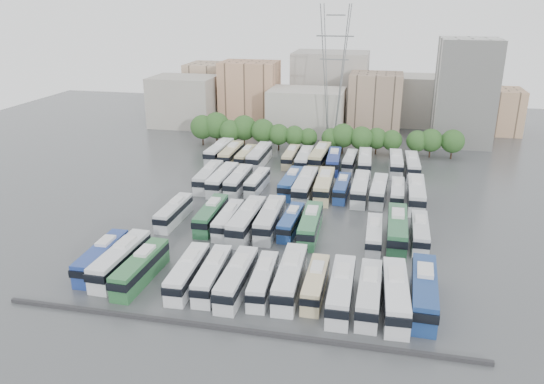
% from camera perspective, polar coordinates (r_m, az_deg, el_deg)
% --- Properties ---
extents(ground, '(220.00, 220.00, 0.00)m').
position_cam_1_polar(ground, '(90.09, 1.53, -2.85)').
color(ground, '#424447').
rests_on(ground, ground).
extents(parapet, '(56.00, 0.50, 0.50)m').
position_cam_1_polar(parapet, '(61.77, -4.48, -14.47)').
color(parapet, '#2D2D30').
rests_on(parapet, ground).
extents(tree_line, '(65.96, 7.59, 8.36)m').
position_cam_1_polar(tree_line, '(128.80, 3.62, 6.28)').
color(tree_line, black).
rests_on(tree_line, ground).
extents(city_buildings, '(102.00, 35.00, 20.00)m').
position_cam_1_polar(city_buildings, '(157.38, 3.89, 10.18)').
color(city_buildings, '#9E998E').
rests_on(city_buildings, ground).
extents(apartment_tower, '(14.00, 14.00, 26.00)m').
position_cam_1_polar(apartment_tower, '(142.41, 20.03, 10.05)').
color(apartment_tower, silver).
rests_on(apartment_tower, ground).
extents(electricity_pylon, '(9.00, 6.91, 33.83)m').
position_cam_1_polar(electricity_pylon, '(133.13, 6.67, 12.94)').
color(electricity_pylon, slate).
rests_on(electricity_pylon, ground).
extents(bus_r0_s0, '(2.96, 12.14, 3.79)m').
position_cam_1_polar(bus_r0_s0, '(76.90, -17.85, -6.63)').
color(bus_r0_s0, navy).
rests_on(bus_r0_s0, ground).
extents(bus_r0_s1, '(3.13, 13.08, 4.08)m').
position_cam_1_polar(bus_r0_s1, '(75.11, -15.98, -6.97)').
color(bus_r0_s1, silver).
rests_on(bus_r0_s1, ground).
extents(bus_r0_s2, '(3.09, 12.43, 3.87)m').
position_cam_1_polar(bus_r0_s2, '(72.48, -13.95, -7.90)').
color(bus_r0_s2, '#2D6B3A').
rests_on(bus_r0_s2, ground).
extents(bus_r0_s4, '(3.08, 11.98, 3.73)m').
position_cam_1_polar(bus_r0_s4, '(70.35, -9.05, -8.49)').
color(bus_r0_s4, silver).
rests_on(bus_r0_s4, ground).
extents(bus_r0_s5, '(3.11, 11.77, 3.66)m').
position_cam_1_polar(bus_r0_s5, '(69.51, -6.41, -8.76)').
color(bus_r0_s5, silver).
rests_on(bus_r0_s5, ground).
extents(bus_r0_s6, '(2.70, 12.36, 3.88)m').
position_cam_1_polar(bus_r0_s6, '(68.16, -3.81, -9.20)').
color(bus_r0_s6, silver).
rests_on(bus_r0_s6, ground).
extents(bus_r0_s7, '(2.97, 11.17, 3.47)m').
position_cam_1_polar(bus_r0_s7, '(68.03, -0.96, -9.41)').
color(bus_r0_s7, silver).
rests_on(bus_r0_s7, ground).
extents(bus_r0_s8, '(3.24, 13.18, 4.11)m').
position_cam_1_polar(bus_r0_s8, '(68.03, 1.96, -9.11)').
color(bus_r0_s8, silver).
rests_on(bus_r0_s8, ground).
extents(bus_r0_s9, '(2.42, 10.99, 3.45)m').
position_cam_1_polar(bus_r0_s9, '(67.59, 4.71, -9.71)').
color(bus_r0_s9, beige).
rests_on(bus_r0_s9, ground).
extents(bus_r0_s10, '(2.89, 12.67, 3.97)m').
position_cam_1_polar(bus_r0_s10, '(66.03, 7.45, -10.35)').
color(bus_r0_s10, silver).
rests_on(bus_r0_s10, ground).
extents(bus_r0_s11, '(2.77, 12.25, 3.84)m').
position_cam_1_polar(bus_r0_s11, '(66.00, 10.41, -10.61)').
color(bus_r0_s11, silver).
rests_on(bus_r0_s11, ground).
extents(bus_r0_s12, '(3.45, 13.30, 4.14)m').
position_cam_1_polar(bus_r0_s12, '(65.99, 13.14, -10.69)').
color(bus_r0_s12, silver).
rests_on(bus_r0_s12, ground).
extents(bus_r0_s13, '(3.46, 13.76, 4.29)m').
position_cam_1_polar(bus_r0_s13, '(67.38, 16.03, -10.21)').
color(bus_r0_s13, navy).
rests_on(bus_r0_s13, ground).
extents(bus_r1_s1, '(2.59, 11.36, 3.56)m').
position_cam_1_polar(bus_r1_s1, '(89.67, -10.50, -2.11)').
color(bus_r1_s1, silver).
rests_on(bus_r1_s1, ground).
extents(bus_r1_s3, '(2.85, 12.09, 3.78)m').
position_cam_1_polar(bus_r1_s3, '(87.42, -6.56, -2.42)').
color(bus_r1_s3, '#2B643D').
rests_on(bus_r1_s3, ground).
extents(bus_r1_s4, '(2.53, 11.29, 3.54)m').
position_cam_1_polar(bus_r1_s4, '(85.61, -4.73, -2.94)').
color(bus_r1_s4, silver).
rests_on(bus_r1_s4, ground).
extents(bus_r1_s5, '(3.31, 13.65, 4.26)m').
position_cam_1_polar(bus_r1_s5, '(84.25, -2.71, -3.02)').
color(bus_r1_s5, silver).
rests_on(bus_r1_s5, ground).
extents(bus_r1_s6, '(3.10, 13.22, 4.13)m').
position_cam_1_polar(bus_r1_s6, '(84.83, -0.22, -2.88)').
color(bus_r1_s6, silver).
rests_on(bus_r1_s6, ground).
extents(bus_r1_s7, '(2.78, 10.87, 3.38)m').
position_cam_1_polar(bus_r1_s7, '(84.79, 2.07, -3.17)').
color(bus_r1_s7, navy).
rests_on(bus_r1_s7, ground).
extents(bus_r1_s8, '(3.04, 12.58, 3.93)m').
position_cam_1_polar(bus_r1_s8, '(83.24, 4.16, -3.48)').
color(bus_r1_s8, '#307145').
rests_on(bus_r1_s8, ground).
extents(bus_r1_s11, '(2.48, 10.83, 3.39)m').
position_cam_1_polar(bus_r1_s11, '(81.72, 10.91, -4.49)').
color(bus_r1_s11, silver).
rests_on(bus_r1_s11, ground).
extents(bus_r1_s12, '(3.02, 13.66, 4.28)m').
position_cam_1_polar(bus_r1_s12, '(83.17, 13.31, -3.89)').
color(bus_r1_s12, '#2B653D').
rests_on(bus_r1_s12, ground).
extents(bus_r1_s13, '(2.57, 11.44, 3.58)m').
position_cam_1_polar(bus_r1_s13, '(83.75, 15.62, -4.19)').
color(bus_r1_s13, silver).
rests_on(bus_r1_s13, ground).
extents(bus_r2_s1, '(3.21, 12.81, 3.99)m').
position_cam_1_polar(bus_r2_s1, '(105.51, -6.83, 1.67)').
color(bus_r2_s1, silver).
rests_on(bus_r2_s1, ground).
extents(bus_r2_s2, '(2.99, 12.96, 4.06)m').
position_cam_1_polar(bus_r2_s2, '(103.61, -5.33, 1.39)').
color(bus_r2_s2, white).
rests_on(bus_r2_s2, ground).
extents(bus_r2_s3, '(2.69, 12.29, 3.86)m').
position_cam_1_polar(bus_r2_s3, '(102.85, -3.62, 1.24)').
color(bus_r2_s3, silver).
rests_on(bus_r2_s3, ground).
extents(bus_r2_s4, '(2.83, 10.90, 3.39)m').
position_cam_1_polar(bus_r2_s4, '(102.82, -1.59, 1.13)').
color(bus_r2_s4, white).
rests_on(bus_r2_s4, ground).
extents(bus_r2_s6, '(3.13, 12.34, 3.84)m').
position_cam_1_polar(bus_r2_s6, '(101.51, 2.08, 1.00)').
color(bus_r2_s6, navy).
rests_on(bus_r2_s6, ground).
extents(bus_r2_s7, '(3.14, 13.69, 4.28)m').
position_cam_1_polar(bus_r2_s7, '(99.56, 3.60, 0.71)').
color(bus_r2_s7, silver).
rests_on(bus_r2_s7, ground).
extents(bus_r2_s8, '(3.19, 13.33, 4.16)m').
position_cam_1_polar(bus_r2_s8, '(100.15, 5.65, 0.74)').
color(bus_r2_s8, beige).
rests_on(bus_r2_s8, ground).
extents(bus_r2_s9, '(2.62, 10.96, 3.42)m').
position_cam_1_polar(bus_r2_s9, '(100.39, 7.55, 0.48)').
color(bus_r2_s9, navy).
rests_on(bus_r2_s9, ground).
extents(bus_r2_s10, '(2.94, 12.90, 4.04)m').
position_cam_1_polar(bus_r2_s10, '(99.71, 9.48, 0.42)').
color(bus_r2_s10, silver).
rests_on(bus_r2_s10, ground).
extents(bus_r2_s11, '(3.17, 12.09, 3.76)m').
position_cam_1_polar(bus_r2_s11, '(99.58, 11.41, 0.18)').
color(bus_r2_s11, silver).
rests_on(bus_r2_s11, ground).
extents(bus_r2_s12, '(2.60, 10.97, 3.43)m').
position_cam_1_polar(bus_r2_s12, '(99.63, 13.33, -0.06)').
color(bus_r2_s12, silver).
rests_on(bus_r2_s12, ground).
extents(bus_r2_s13, '(3.03, 13.53, 4.24)m').
position_cam_1_polar(bus_r2_s13, '(98.81, 15.24, -0.16)').
color(bus_r2_s13, silver).
rests_on(bus_r2_s13, ground).
extents(bus_r3_s0, '(3.43, 13.14, 4.09)m').
position_cam_1_polar(bus_r3_s0, '(122.52, -5.68, 4.38)').
color(bus_r3_s0, silver).
rests_on(bus_r3_s0, ground).
extents(bus_r3_s1, '(2.76, 12.50, 3.92)m').
position_cam_1_polar(bus_r3_s1, '(120.42, -4.39, 4.09)').
color(bus_r3_s1, '#CCBB8C').
rests_on(bus_r3_s1, ground).
extents(bus_r3_s2, '(2.49, 11.02, 3.45)m').
position_cam_1_polar(bus_r3_s2, '(119.47, -2.83, 3.88)').
color(bus_r3_s2, beige).
rests_on(bus_r3_s2, ground).
extents(bus_r3_s3, '(2.99, 13.23, 4.14)m').
position_cam_1_polar(bus_r3_s3, '(118.26, -1.37, 3.90)').
color(bus_r3_s3, silver).
rests_on(bus_r3_s3, ground).
extents(bus_r3_s5, '(2.51, 11.28, 3.53)m').
position_cam_1_polar(bus_r3_s5, '(118.99, 2.05, 3.85)').
color(bus_r3_s5, '#C3B286').
rests_on(bus_r3_s5, ground).
extents(bus_r3_s6, '(2.86, 12.32, 3.85)m').
position_cam_1_polar(bus_r3_s6, '(116.56, 3.50, 3.55)').
color(bus_r3_s6, silver).
rests_on(bus_r3_s6, ground).
extents(bus_r3_s7, '(3.65, 13.66, 4.25)m').
position_cam_1_polar(bus_r3_s7, '(118.31, 5.18, 3.86)').
color(bus_r3_s7, '#C5BB87').
rests_on(bus_r3_s7, ground).
extents(bus_r3_s8, '(3.25, 12.50, 3.89)m').
position_cam_1_polar(bus_r3_s8, '(115.96, 6.66, 3.37)').
color(bus_r3_s8, navy).
rests_on(bus_r3_s8, ground).
extents(bus_r3_s9, '(2.76, 10.93, 3.41)m').
position_cam_1_polar(bus_r3_s9, '(116.96, 8.38, 3.31)').
color(bus_r3_s9, silver).
rests_on(bus_r3_s9, ground).
extents(bus_r3_s10, '(3.19, 12.71, 3.96)m').
position_cam_1_polar(bus_r3_s10, '(116.06, 9.95, 3.23)').
color(bus_r3_s10, silver).
rests_on(bus_r3_s10, ground).
extents(bus_r3_s12, '(2.99, 12.40, 3.87)m').
position_cam_1_polar(bus_r3_s12, '(116.64, 13.19, 3.06)').
color(bus_r3_s12, silver).
rests_on(bus_r3_s12, ground).
extents(bus_r3_s13, '(3.09, 12.48, 3.89)m').
position_cam_1_polar(bus_r3_s13, '(115.84, 14.84, 2.80)').
color(bus_r3_s13, silver).
rests_on(bus_r3_s13, ground).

